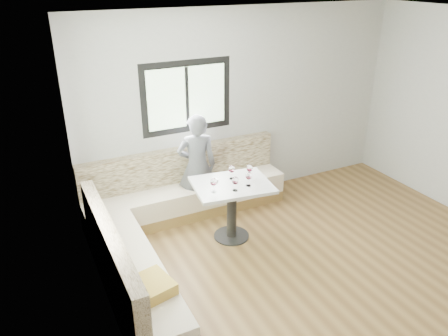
# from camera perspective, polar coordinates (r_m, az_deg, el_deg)

# --- Properties ---
(room) EXTENTS (5.01, 5.01, 2.81)m
(room) POSITION_cam_1_polar(r_m,az_deg,el_deg) (4.58, 16.51, 0.03)
(room) COLOR brown
(room) RESTS_ON ground
(banquette) EXTENTS (2.90, 2.80, 0.95)m
(banquette) POSITION_cam_1_polar(r_m,az_deg,el_deg) (5.58, -7.66, -7.03)
(banquette) COLOR olive
(banquette) RESTS_ON ground
(table) EXTENTS (1.05, 0.87, 0.79)m
(table) POSITION_cam_1_polar(r_m,az_deg,el_deg) (5.56, 1.02, -3.85)
(table) COLOR black
(table) RESTS_ON ground
(person) EXTENTS (0.61, 0.47, 1.50)m
(person) POSITION_cam_1_polar(r_m,az_deg,el_deg) (6.04, -3.54, 0.25)
(person) COLOR #494A4F
(person) RESTS_ON ground
(olive_ramekin) EXTENTS (0.09, 0.09, 0.04)m
(olive_ramekin) POSITION_cam_1_polar(r_m,az_deg,el_deg) (5.51, -1.23, -1.63)
(olive_ramekin) COLOR white
(olive_ramekin) RESTS_ON table
(wine_glass_a) EXTENTS (0.08, 0.08, 0.19)m
(wine_glass_a) POSITION_cam_1_polar(r_m,az_deg,el_deg) (5.21, -1.39, -1.88)
(wine_glass_a) COLOR white
(wine_glass_a) RESTS_ON table
(wine_glass_b) EXTENTS (0.08, 0.08, 0.19)m
(wine_glass_b) POSITION_cam_1_polar(r_m,az_deg,el_deg) (5.24, 1.48, -1.71)
(wine_glass_b) COLOR white
(wine_glass_b) RESTS_ON table
(wine_glass_c) EXTENTS (0.08, 0.08, 0.19)m
(wine_glass_c) POSITION_cam_1_polar(r_m,az_deg,el_deg) (5.37, 3.25, -1.08)
(wine_glass_c) COLOR white
(wine_glass_c) RESTS_ON table
(wine_glass_d) EXTENTS (0.08, 0.08, 0.19)m
(wine_glass_d) POSITION_cam_1_polar(r_m,az_deg,el_deg) (5.54, 1.02, -0.19)
(wine_glass_d) COLOR white
(wine_glass_d) RESTS_ON table
(wine_glass_e) EXTENTS (0.08, 0.08, 0.19)m
(wine_glass_e) POSITION_cam_1_polar(r_m,az_deg,el_deg) (5.57, 3.36, -0.07)
(wine_glass_e) COLOR white
(wine_glass_e) RESTS_ON table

